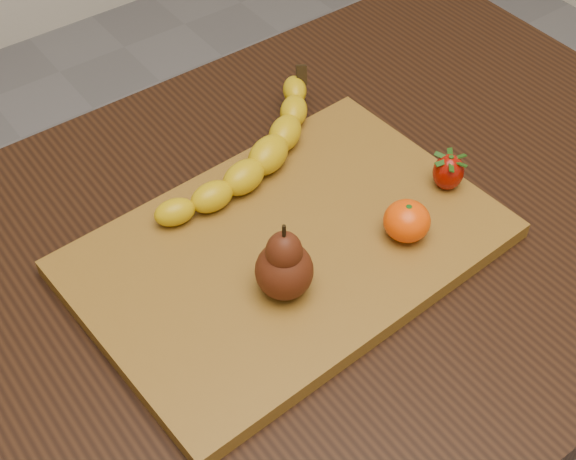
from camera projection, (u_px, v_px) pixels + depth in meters
table at (327, 280)px, 0.99m from camera, size 1.00×0.70×0.76m
cutting_board at (288, 249)px, 0.88m from camera, size 0.47×0.32×0.02m
banana at (268, 155)px, 0.94m from camera, size 0.26×0.16×0.04m
pear at (284, 260)px, 0.79m from camera, size 0.08×0.08×0.09m
mandarin at (407, 221)px, 0.86m from camera, size 0.06×0.06×0.04m
strawberry at (449, 171)px, 0.91m from camera, size 0.04×0.04×0.04m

